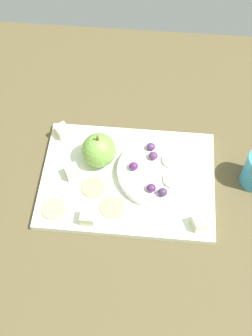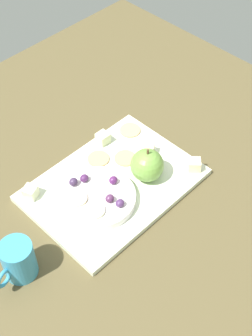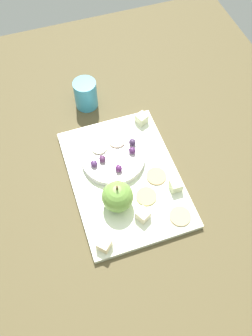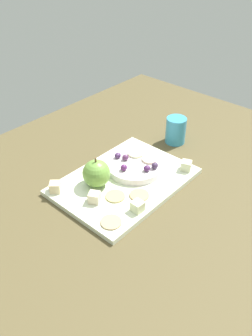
% 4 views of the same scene
% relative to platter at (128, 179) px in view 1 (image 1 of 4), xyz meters
% --- Properties ---
extents(table, '(1.26, 1.06, 0.04)m').
position_rel_platter_xyz_m(table, '(-0.03, 0.04, -0.03)').
color(table, brown).
rests_on(table, ground).
extents(platter, '(0.37, 0.27, 0.01)m').
position_rel_platter_xyz_m(platter, '(0.00, 0.00, 0.00)').
color(platter, silver).
rests_on(platter, table).
extents(serving_dish, '(0.16, 0.16, 0.02)m').
position_rel_platter_xyz_m(serving_dish, '(-0.06, -0.01, 0.02)').
color(serving_dish, white).
rests_on(serving_dish, platter).
extents(apple_whole, '(0.07, 0.07, 0.07)m').
position_rel_platter_xyz_m(apple_whole, '(0.07, -0.04, 0.04)').
color(apple_whole, '#6D9E40').
rests_on(apple_whole, platter).
extents(apple_stem, '(0.01, 0.01, 0.01)m').
position_rel_platter_xyz_m(apple_stem, '(0.07, -0.04, 0.09)').
color(apple_stem, brown).
rests_on(apple_stem, apple_whole).
extents(cheese_cube_0, '(0.03, 0.03, 0.03)m').
position_rel_platter_xyz_m(cheese_cube_0, '(0.07, 0.11, 0.02)').
color(cheese_cube_0, beige).
rests_on(cheese_cube_0, platter).
extents(cheese_cube_1, '(0.04, 0.04, 0.03)m').
position_rel_platter_xyz_m(cheese_cube_1, '(0.12, 0.00, 0.02)').
color(cheese_cube_1, beige).
rests_on(cheese_cube_1, platter).
extents(cheese_cube_2, '(0.04, 0.04, 0.03)m').
position_rel_platter_xyz_m(cheese_cube_2, '(0.16, -0.10, 0.02)').
color(cheese_cube_2, beige).
rests_on(cheese_cube_2, platter).
extents(cheese_cube_3, '(0.04, 0.04, 0.03)m').
position_rel_platter_xyz_m(cheese_cube_3, '(-0.15, 0.10, 0.02)').
color(cheese_cube_3, beige).
rests_on(cheese_cube_3, platter).
extents(cracker_0, '(0.05, 0.05, 0.00)m').
position_rel_platter_xyz_m(cracker_0, '(0.15, 0.09, 0.01)').
color(cracker_0, tan).
rests_on(cracker_0, platter).
extents(cracker_1, '(0.05, 0.05, 0.00)m').
position_rel_platter_xyz_m(cracker_1, '(0.03, 0.08, 0.01)').
color(cracker_1, tan).
rests_on(cracker_1, platter).
extents(cracker_2, '(0.05, 0.05, 0.00)m').
position_rel_platter_xyz_m(cracker_2, '(0.07, 0.03, 0.01)').
color(cracker_2, tan).
rests_on(cracker_2, platter).
extents(grape_0, '(0.02, 0.02, 0.02)m').
position_rel_platter_xyz_m(grape_0, '(-0.05, 0.03, 0.04)').
color(grape_0, '#492351').
rests_on(grape_0, serving_dish).
extents(grape_1, '(0.02, 0.02, 0.02)m').
position_rel_platter_xyz_m(grape_1, '(-0.01, -0.01, 0.04)').
color(grape_1, '#532158').
rests_on(grape_1, serving_dish).
extents(grape_2, '(0.02, 0.02, 0.02)m').
position_rel_platter_xyz_m(grape_2, '(-0.07, 0.05, 0.04)').
color(grape_2, '#402D4D').
rests_on(grape_2, serving_dish).
extents(grape_3, '(0.02, 0.02, 0.02)m').
position_rel_platter_xyz_m(grape_3, '(-0.04, -0.07, 0.03)').
color(grape_3, '#4C2D5B').
rests_on(grape_3, serving_dish).
extents(grape_4, '(0.02, 0.02, 0.02)m').
position_rel_platter_xyz_m(grape_4, '(-0.05, -0.04, 0.04)').
color(grape_4, '#542C50').
rests_on(grape_4, serving_dish).
extents(apple_slice_0, '(0.04, 0.04, 0.01)m').
position_rel_platter_xyz_m(apple_slice_0, '(-0.09, -0.04, 0.03)').
color(apple_slice_0, beige).
rests_on(apple_slice_0, serving_dish).
extents(apple_slice_1, '(0.04, 0.04, 0.01)m').
position_rel_platter_xyz_m(apple_slice_1, '(-0.10, 0.01, 0.03)').
color(apple_slice_1, beige).
rests_on(apple_slice_1, serving_dish).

